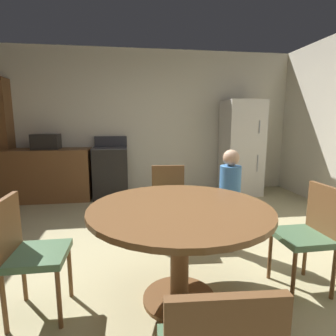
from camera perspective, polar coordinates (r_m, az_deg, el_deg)
ground_plane at (r=2.68m, az=-1.19°, el=-21.06°), size 14.00×14.00×0.00m
wall_back at (r=5.33m, az=-5.31°, el=9.48°), size 6.10×0.12×2.70m
kitchen_counter at (r=5.26m, az=-25.58°, el=-1.31°), size 1.79×0.60×0.90m
oven_range at (r=5.02m, az=-11.92°, el=-0.83°), size 0.60×0.60×1.10m
refrigerator at (r=5.34m, az=15.13°, el=4.13°), size 0.68×0.68×1.76m
microwave at (r=5.14m, az=-24.27°, el=5.08°), size 0.44×0.32×0.26m
dining_table at (r=2.06m, az=2.50°, el=-11.99°), size 1.34×1.34×0.76m
chair_north at (r=3.11m, az=0.15°, el=-6.52°), size 0.43×0.43×0.87m
chair_west at (r=2.19m, az=-27.61°, el=-14.86°), size 0.40×0.40×0.87m
chair_east at (r=2.53m, az=27.75°, el=-11.57°), size 0.41×0.41×0.87m
person_child at (r=2.94m, az=12.83°, el=-6.13°), size 0.31×0.31×1.09m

